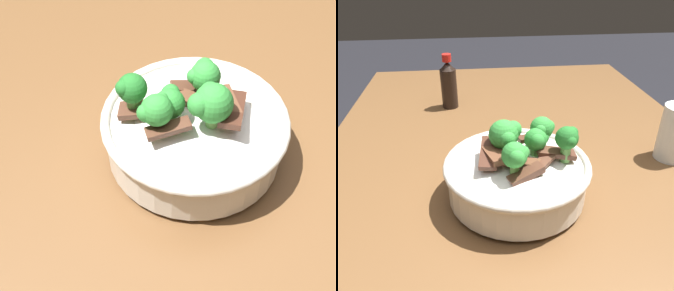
# 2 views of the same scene
# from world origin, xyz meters

# --- Properties ---
(dining_table) EXTENTS (1.55, 0.80, 0.82)m
(dining_table) POSITION_xyz_m (0.00, 0.00, 0.68)
(dining_table) COLOR brown
(dining_table) RESTS_ON ground
(rice_bowl) EXTENTS (0.23, 0.23, 0.13)m
(rice_bowl) POSITION_xyz_m (-0.07, -0.03, 0.86)
(rice_bowl) COLOR silver
(rice_bowl) RESTS_ON dining_table
(soy_sauce_bottle) EXTENTS (0.04, 0.04, 0.14)m
(soy_sauce_bottle) POSITION_xyz_m (-0.46, -0.15, 0.88)
(soy_sauce_bottle) COLOR black
(soy_sauce_bottle) RESTS_ON dining_table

